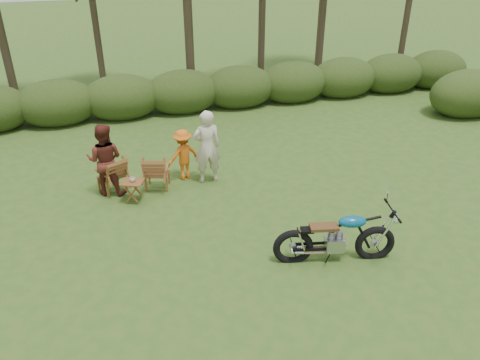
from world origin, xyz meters
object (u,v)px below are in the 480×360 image
object	(u,v)px
cup	(133,179)
adult_a	(208,181)
lawn_chair_left	(114,190)
motorcycle	(333,259)
adult_b	(110,193)
child	(185,178)
side_table	(134,191)
lawn_chair_right	(158,187)

from	to	relation	value
cup	adult_a	size ratio (longest dim) A/B	0.07
lawn_chair_left	adult_a	bearing A→B (deg)	148.69
motorcycle	adult_b	xyz separation A→B (m)	(-3.90, 3.78, 0.00)
motorcycle	lawn_chair_left	bearing A→B (deg)	146.89
lawn_chair_left	child	distance (m)	1.74
adult_b	side_table	bearing A→B (deg)	151.30
motorcycle	lawn_chair_right	bearing A→B (deg)	139.05
cup	adult_a	world-z (taller)	adult_a
cup	adult_b	size ratio (longest dim) A/B	0.07
motorcycle	lawn_chair_right	xyz separation A→B (m)	(-2.77, 3.70, 0.00)
adult_b	motorcycle	bearing A→B (deg)	154.28
adult_a	lawn_chair_left	bearing A→B (deg)	-4.43
lawn_chair_right	adult_a	size ratio (longest dim) A/B	0.49
motorcycle	lawn_chair_right	size ratio (longest dim) A/B	2.42
adult_b	adult_a	bearing A→B (deg)	-163.50
cup	adult_b	distance (m)	0.95
adult_a	adult_b	bearing A→B (deg)	-2.38
adult_b	child	distance (m)	1.84
lawn_chair_left	adult_a	world-z (taller)	adult_a
lawn_chair_left	adult_a	xyz separation A→B (m)	(2.27, -0.16, 0.00)
adult_b	lawn_chair_left	bearing A→B (deg)	-119.57
lawn_chair_left	cup	bearing A→B (deg)	97.73
lawn_chair_left	adult_b	xyz separation A→B (m)	(-0.09, -0.08, 0.00)
motorcycle	lawn_chair_right	world-z (taller)	motorcycle
lawn_chair_right	lawn_chair_left	bearing A→B (deg)	8.21
cup	lawn_chair_right	bearing A→B (deg)	38.91
lawn_chair_right	side_table	xyz separation A→B (m)	(-0.61, -0.48, 0.25)
lawn_chair_right	side_table	distance (m)	0.82
motorcycle	child	size ratio (longest dim) A/B	1.68
side_table	child	world-z (taller)	child
child	adult_b	bearing A→B (deg)	-11.61
cup	adult_b	world-z (taller)	adult_b
side_table	cup	bearing A→B (deg)	21.89
lawn_chair_left	child	bearing A→B (deg)	157.39
lawn_chair_right	child	distance (m)	0.76
lawn_chair_right	cup	distance (m)	0.95
motorcycle	adult_a	world-z (taller)	adult_a
lawn_chair_right	lawn_chair_left	distance (m)	1.05
motorcycle	adult_a	xyz separation A→B (m)	(-1.54, 3.70, 0.00)
lawn_chair_left	child	world-z (taller)	child
motorcycle	lawn_chair_left	world-z (taller)	motorcycle
adult_a	adult_b	distance (m)	2.36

